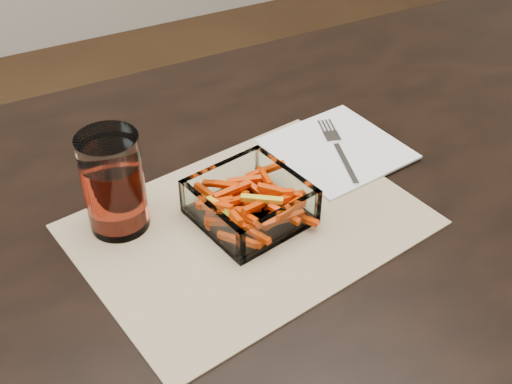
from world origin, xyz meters
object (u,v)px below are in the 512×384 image
at_px(glass_bowl, 250,204).
at_px(fork, 338,148).
at_px(tumbler, 114,186).
at_px(dining_table, 315,225).

distance_m(glass_bowl, fork, 0.21).
height_order(glass_bowl, tumbler, tumbler).
xyz_separation_m(dining_table, fork, (0.07, 0.05, 0.10)).
height_order(tumbler, fork, tumbler).
distance_m(dining_table, fork, 0.13).
relative_size(glass_bowl, fork, 0.92).
relative_size(glass_bowl, tumbler, 1.14).
xyz_separation_m(tumbler, fork, (0.36, 0.01, -0.06)).
distance_m(tumbler, fork, 0.36).
bearing_deg(dining_table, fork, 37.08).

